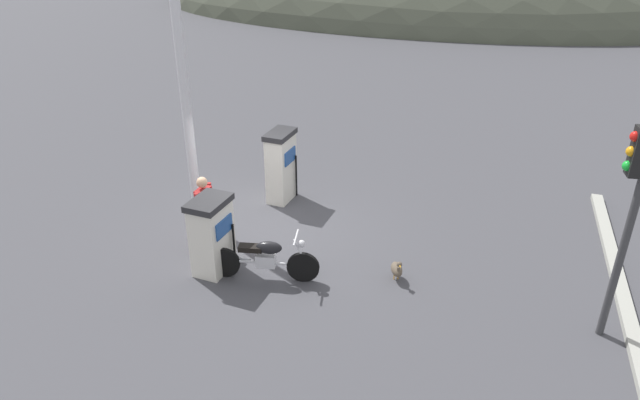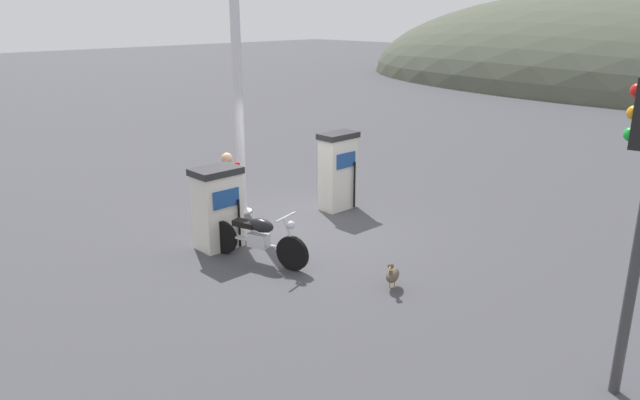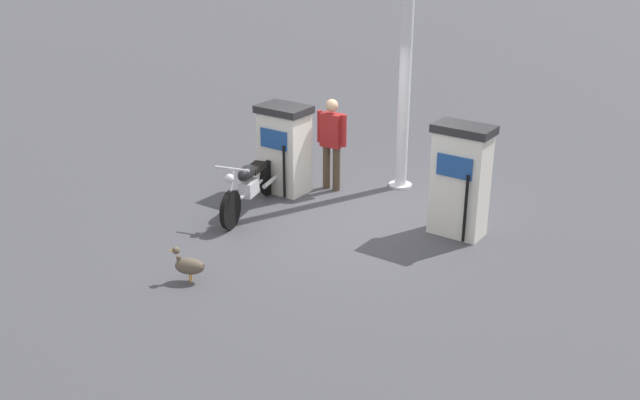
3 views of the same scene
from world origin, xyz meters
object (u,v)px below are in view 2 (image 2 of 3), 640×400
object	(u,v)px
canopy_support_pole	(238,106)
motorcycle_near_pump	(258,238)
attendant_person	(228,187)
roadside_traffic_light	(640,187)
wandering_duck	(392,274)
fuel_pump_far	(338,171)
fuel_pump_near	(218,207)

from	to	relation	value
canopy_support_pole	motorcycle_near_pump	bearing A→B (deg)	-32.52
canopy_support_pole	attendant_person	bearing A→B (deg)	-49.59
attendant_person	roadside_traffic_light	size ratio (longest dim) A/B	0.45
motorcycle_near_pump	roadside_traffic_light	bearing A→B (deg)	4.80
roadside_traffic_light	canopy_support_pole	world-z (taller)	canopy_support_pole
attendant_person	wandering_duck	xyz separation A→B (m)	(3.83, 0.26, -0.67)
fuel_pump_far	fuel_pump_near	bearing A→B (deg)	-90.00
fuel_pump_near	motorcycle_near_pump	size ratio (longest dim) A/B	0.74
fuel_pump_near	motorcycle_near_pump	distance (m)	1.08
fuel_pump_near	canopy_support_pole	world-z (taller)	canopy_support_pole
wandering_duck	roadside_traffic_light	distance (m)	4.05
fuel_pump_far	attendant_person	xyz separation A→B (m)	(-0.50, -2.56, 0.05)
fuel_pump_near	roadside_traffic_light	world-z (taller)	roadside_traffic_light
fuel_pump_near	canopy_support_pole	xyz separation A→B (m)	(-1.29, 1.55, 1.53)
fuel_pump_near	motorcycle_near_pump	world-z (taller)	fuel_pump_near
fuel_pump_far	motorcycle_near_pump	size ratio (longest dim) A/B	0.83
motorcycle_near_pump	wandering_duck	size ratio (longest dim) A/B	4.15
fuel_pump_far	canopy_support_pole	world-z (taller)	canopy_support_pole
motorcycle_near_pump	attendant_person	xyz separation A→B (m)	(-1.54, 0.56, 0.46)
fuel_pump_near	roadside_traffic_light	distance (m)	6.94
wandering_duck	motorcycle_near_pump	bearing A→B (deg)	-160.46
motorcycle_near_pump	canopy_support_pole	size ratio (longest dim) A/B	0.43
roadside_traffic_light	attendant_person	bearing A→B (deg)	179.37
attendant_person	wandering_duck	world-z (taller)	attendant_person
fuel_pump_near	attendant_person	bearing A→B (deg)	129.11
fuel_pump_near	canopy_support_pole	size ratio (longest dim) A/B	0.32
fuel_pump_near	wandering_duck	world-z (taller)	fuel_pump_near
fuel_pump_far	roadside_traffic_light	bearing A→B (deg)	-21.41
fuel_pump_far	roadside_traffic_light	size ratio (longest dim) A/B	0.48
fuel_pump_far	attendant_person	world-z (taller)	fuel_pump_far
fuel_pump_far	motorcycle_near_pump	bearing A→B (deg)	-71.63
fuel_pump_near	wandering_duck	distance (m)	3.48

